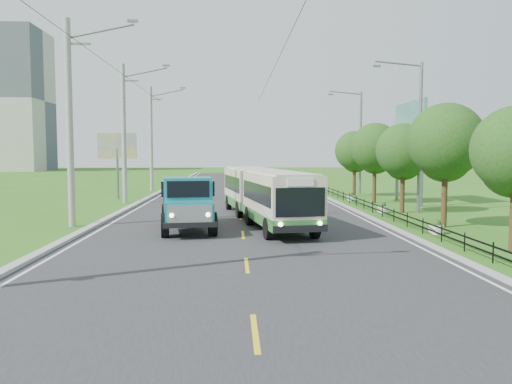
{
  "coord_description": "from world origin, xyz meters",
  "views": [
    {
      "loc": [
        -0.42,
        -15.6,
        3.53
      ],
      "look_at": [
        0.57,
        5.98,
        1.9
      ],
      "focal_mm": 35.0,
      "sensor_mm": 36.0,
      "label": 1
    }
  ],
  "objects": [
    {
      "name": "centre_dash",
      "position": [
        0.0,
        0.0,
        0.02
      ],
      "size": [
        0.12,
        2.2,
        0.0
      ],
      "primitive_type": "cube",
      "color": "yellow",
      "rests_on": "road"
    },
    {
      "name": "curb_left",
      "position": [
        -7.2,
        20.0,
        0.07
      ],
      "size": [
        0.4,
        120.0,
        0.15
      ],
      "primitive_type": "cube",
      "color": "#9E9E99",
      "rests_on": "ground"
    },
    {
      "name": "planter_mid",
      "position": [
        8.6,
        14.0,
        0.29
      ],
      "size": [
        0.64,
        0.64,
        0.67
      ],
      "color": "silver",
      "rests_on": "ground"
    },
    {
      "name": "billboard_right",
      "position": [
        12.3,
        20.0,
        5.34
      ],
      "size": [
        0.24,
        6.0,
        7.3
      ],
      "color": "slate",
      "rests_on": "ground"
    },
    {
      "name": "pole_far",
      "position": [
        -8.26,
        33.0,
        5.09
      ],
      "size": [
        3.51,
        0.32,
        10.0
      ],
      "color": "gray",
      "rests_on": "ground"
    },
    {
      "name": "tree_fourth",
      "position": [
        9.86,
        14.14,
        3.59
      ],
      "size": [
        3.24,
        3.31,
        5.4
      ],
      "color": "#382314",
      "rests_on": "ground"
    },
    {
      "name": "bus",
      "position": [
        1.16,
        10.5,
        1.6
      ],
      "size": [
        4.28,
        13.98,
        2.67
      ],
      "rotation": [
        0.0,
        0.0,
        0.15
      ],
      "color": "#2C702C",
      "rests_on": "ground"
    },
    {
      "name": "planter_near",
      "position": [
        8.6,
        6.0,
        0.29
      ],
      "size": [
        0.64,
        0.64,
        0.67
      ],
      "color": "silver",
      "rests_on": "ground"
    },
    {
      "name": "railing_right",
      "position": [
        8.0,
        14.0,
        0.3
      ],
      "size": [
        0.04,
        40.0,
        0.6
      ],
      "primitive_type": "cube",
      "color": "black",
      "rests_on": "ground"
    },
    {
      "name": "pole_near",
      "position": [
        -8.26,
        9.0,
        5.09
      ],
      "size": [
        3.51,
        0.32,
        10.0
      ],
      "color": "gray",
      "rests_on": "ground"
    },
    {
      "name": "ground",
      "position": [
        0.0,
        0.0,
        0.0
      ],
      "size": [
        240.0,
        240.0,
        0.0
      ],
      "primitive_type": "plane",
      "color": "#305F16",
      "rests_on": "ground"
    },
    {
      "name": "streetlight_mid",
      "position": [
        10.64,
        14.0,
        4.9
      ],
      "size": [
        3.02,
        0.2,
        9.07
      ],
      "color": "slate",
      "rests_on": "ground"
    },
    {
      "name": "planter_far",
      "position": [
        8.6,
        22.0,
        0.29
      ],
      "size": [
        0.64,
        0.64,
        0.67
      ],
      "color": "silver",
      "rests_on": "ground"
    },
    {
      "name": "tree_back",
      "position": [
        9.86,
        26.14,
        3.65
      ],
      "size": [
        3.3,
        3.36,
        5.5
      ],
      "color": "#382314",
      "rests_on": "ground"
    },
    {
      "name": "edge_line_right",
      "position": [
        6.65,
        20.0,
        0.02
      ],
      "size": [
        0.12,
        120.0,
        0.0
      ],
      "primitive_type": "cube",
      "color": "silver",
      "rests_on": "road"
    },
    {
      "name": "dump_truck",
      "position": [
        -2.58,
        7.7,
        1.42
      ],
      "size": [
        3.0,
        6.19,
        2.5
      ],
      "rotation": [
        0.0,
        0.0,
        0.13
      ],
      "color": "teal",
      "rests_on": "ground"
    },
    {
      "name": "pole_mid",
      "position": [
        -8.26,
        21.0,
        5.09
      ],
      "size": [
        3.51,
        0.32,
        10.0
      ],
      "color": "gray",
      "rests_on": "ground"
    },
    {
      "name": "road",
      "position": [
        0.0,
        20.0,
        0.01
      ],
      "size": [
        14.0,
        120.0,
        0.02
      ],
      "primitive_type": "cube",
      "color": "#28282B",
      "rests_on": "ground"
    },
    {
      "name": "curb_right",
      "position": [
        7.15,
        20.0,
        0.05
      ],
      "size": [
        0.3,
        120.0,
        0.1
      ],
      "primitive_type": "cube",
      "color": "#9E9E99",
      "rests_on": "ground"
    },
    {
      "name": "tree_fifth",
      "position": [
        9.86,
        20.14,
        3.85
      ],
      "size": [
        3.48,
        3.52,
        5.8
      ],
      "color": "#382314",
      "rests_on": "ground"
    },
    {
      "name": "tree_third",
      "position": [
        9.86,
        8.14,
        3.99
      ],
      "size": [
        3.6,
        3.62,
        6.0
      ],
      "color": "#382314",
      "rests_on": "ground"
    },
    {
      "name": "edge_line_left",
      "position": [
        -6.65,
        20.0,
        0.02
      ],
      "size": [
        0.12,
        120.0,
        0.0
      ],
      "primitive_type": "cube",
      "color": "silver",
      "rests_on": "road"
    },
    {
      "name": "streetlight_far",
      "position": [
        10.64,
        28.0,
        4.9
      ],
      "size": [
        3.02,
        0.2,
        9.07
      ],
      "color": "slate",
      "rests_on": "ground"
    },
    {
      "name": "billboard_left",
      "position": [
        -9.5,
        24.0,
        3.87
      ],
      "size": [
        3.0,
        0.2,
        5.2
      ],
      "color": "slate",
      "rests_on": "ground"
    }
  ]
}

